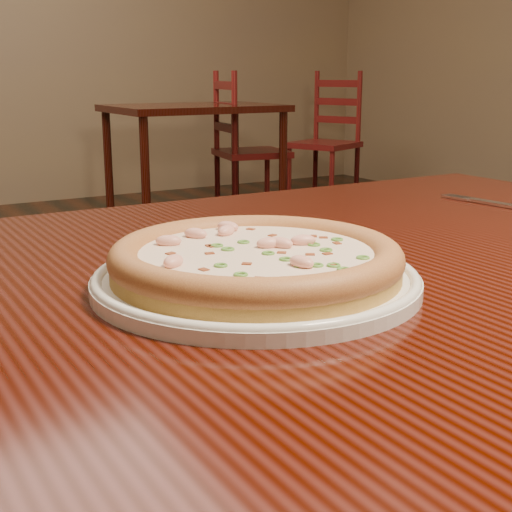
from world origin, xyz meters
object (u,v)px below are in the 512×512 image
hero_table (328,347)px  chair_c (244,152)px  plate (256,279)px  pizza (256,259)px  chair_d (328,143)px  bg_table_right (194,121)px

hero_table → chair_c: bearing=61.4°
plate → pizza: bearing=92.2°
plate → chair_c: chair_c is taller
chair_c → hero_table: bearing=-118.6°
chair_c → chair_d: 0.87m
bg_table_right → pizza: bearing=-115.2°
hero_table → plate: bearing=-157.4°
bg_table_right → chair_d: bearing=13.2°
pizza → bg_table_right: bearing=64.8°
hero_table → chair_c: (1.87, 3.43, -0.21)m
pizza → chair_c: bearing=60.3°
chair_d → bg_table_right: bearing=-166.8°
plate → chair_c: (1.99, 3.48, -0.32)m
bg_table_right → chair_d: 1.27m
hero_table → bg_table_right: same height
plate → bg_table_right: (1.61, 3.43, -0.10)m
bg_table_right → chair_d: size_ratio=1.05×
plate → bg_table_right: size_ratio=0.29×
pizza → plate: bearing=-87.8°
plate → chair_d: 4.68m
plate → pizza: 0.02m
plate → chair_d: bearing=52.7°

